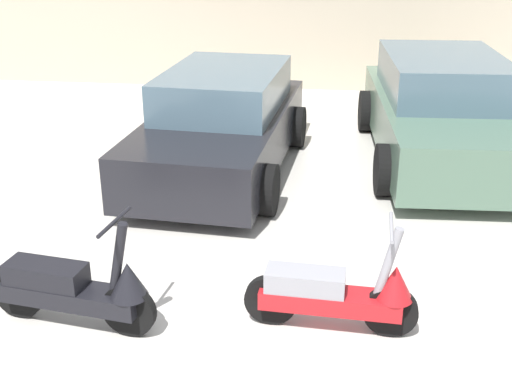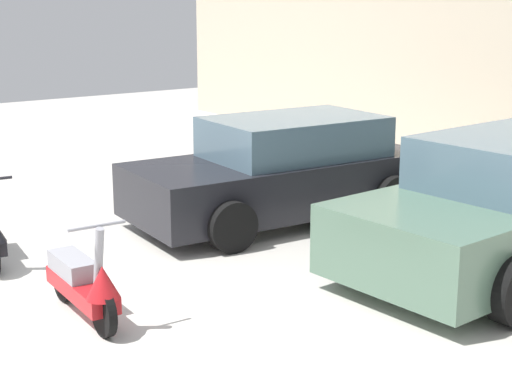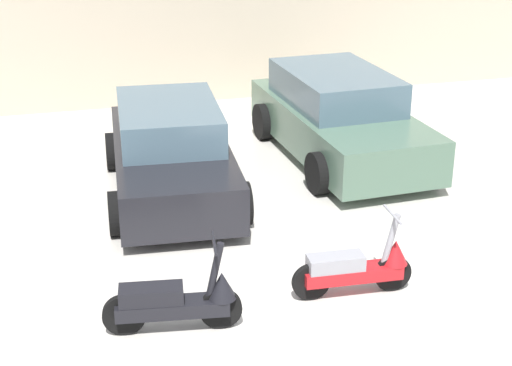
% 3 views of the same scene
% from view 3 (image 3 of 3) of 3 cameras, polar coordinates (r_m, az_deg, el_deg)
% --- Properties ---
extents(ground_plane, '(28.00, 28.00, 0.00)m').
position_cam_3_polar(ground_plane, '(7.80, 6.85, -12.19)').
color(ground_plane, silver).
extents(wall_back, '(19.60, 0.12, 3.43)m').
position_cam_3_polar(wall_back, '(15.15, -5.37, 12.14)').
color(wall_back, beige).
rests_on(wall_back, ground_plane).
extents(scooter_front_left, '(1.40, 0.52, 0.98)m').
position_cam_3_polar(scooter_front_left, '(7.93, -5.66, -8.48)').
color(scooter_front_left, black).
rests_on(scooter_front_left, ground_plane).
extents(scooter_front_right, '(1.35, 0.48, 0.94)m').
position_cam_3_polar(scooter_front_right, '(8.59, 7.43, -6.07)').
color(scooter_front_right, black).
rests_on(scooter_front_right, ground_plane).
extents(car_rear_left, '(2.02, 3.84, 1.27)m').
position_cam_3_polar(car_rear_left, '(11.06, -6.21, 2.22)').
color(car_rear_left, black).
rests_on(car_rear_left, ground_plane).
extents(car_rear_center, '(2.09, 4.07, 1.36)m').
position_cam_3_polar(car_rear_center, '(12.45, 6.05, 4.77)').
color(car_rear_center, '#51705B').
rests_on(car_rear_center, ground_plane).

